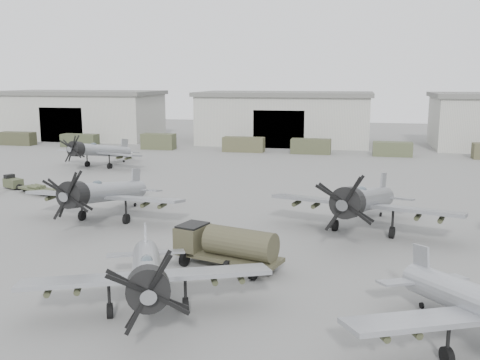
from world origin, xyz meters
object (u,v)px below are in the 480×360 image
object	(u,v)px
aircraft_mid_2	(364,201)
aircraft_far_0	(97,151)
fuel_tanker	(227,244)
tug_trailer	(22,185)
aircraft_near_1	(147,272)
aircraft_mid_1	(102,193)

from	to	relation	value
aircraft_mid_2	aircraft_far_0	xyz separation A→B (m)	(-32.02, 22.47, -0.30)
fuel_tanker	tug_trailer	xyz separation A→B (m)	(-25.05, 16.81, -0.88)
aircraft_mid_2	fuel_tanker	size ratio (longest dim) A/B	2.02
aircraft_near_1	aircraft_mid_2	distance (m)	18.49
aircraft_mid_2	aircraft_mid_1	bearing A→B (deg)	-162.46
tug_trailer	aircraft_far_0	bearing A→B (deg)	110.74
aircraft_near_1	aircraft_far_0	world-z (taller)	aircraft_far_0
aircraft_mid_2	fuel_tanker	distance (m)	11.61
aircraft_mid_2	fuel_tanker	bearing A→B (deg)	-117.54
aircraft_near_1	tug_trailer	size ratio (longest dim) A/B	1.63
aircraft_near_1	aircraft_mid_1	distance (m)	17.67
aircraft_mid_1	tug_trailer	distance (m)	16.29
aircraft_mid_1	tug_trailer	xyz separation A→B (m)	(-13.33, 9.19, -1.77)
aircraft_mid_2	tug_trailer	xyz separation A→B (m)	(-32.84, 8.27, -1.93)
aircraft_mid_1	aircraft_far_0	world-z (taller)	aircraft_mid_1
aircraft_far_0	aircraft_near_1	bearing A→B (deg)	-45.50
aircraft_near_1	fuel_tanker	size ratio (longest dim) A/B	1.70
aircraft_mid_2	tug_trailer	distance (m)	33.92
fuel_tanker	tug_trailer	world-z (taller)	fuel_tanker
aircraft_mid_2	aircraft_far_0	bearing A→B (deg)	159.76
aircraft_far_0	fuel_tanker	size ratio (longest dim) A/B	1.78
aircraft_far_0	tug_trailer	xyz separation A→B (m)	(-0.82, -14.20, -1.62)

